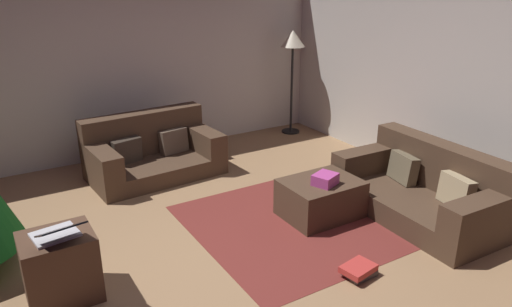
{
  "coord_description": "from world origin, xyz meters",
  "views": [
    {
      "loc": [
        -1.54,
        -3.15,
        2.33
      ],
      "look_at": [
        0.66,
        0.47,
        0.75
      ],
      "focal_mm": 33.64,
      "sensor_mm": 36.0,
      "label": 1
    }
  ],
  "objects_px": {
    "couch_right": "(425,190)",
    "book_stack": "(359,270)",
    "corner_lamp": "(293,46)",
    "ottoman": "(321,198)",
    "gift_box": "(325,179)",
    "couch_left": "(152,152)",
    "side_table": "(60,267)",
    "tv_remote": "(325,180)",
    "laptop": "(57,233)"
  },
  "relations": [
    {
      "from": "couch_right",
      "to": "book_stack",
      "type": "distance_m",
      "value": 1.43
    },
    {
      "from": "corner_lamp",
      "to": "ottoman",
      "type": "bearing_deg",
      "value": -119.01
    },
    {
      "from": "gift_box",
      "to": "ottoman",
      "type": "bearing_deg",
      "value": 75.18
    },
    {
      "from": "book_stack",
      "to": "couch_left",
      "type": "bearing_deg",
      "value": 103.0
    },
    {
      "from": "gift_box",
      "to": "book_stack",
      "type": "xyz_separation_m",
      "value": [
        -0.37,
        -0.93,
        -0.39
      ]
    },
    {
      "from": "couch_left",
      "to": "side_table",
      "type": "distance_m",
      "value": 2.47
    },
    {
      "from": "couch_right",
      "to": "corner_lamp",
      "type": "distance_m",
      "value": 3.19
    },
    {
      "from": "couch_right",
      "to": "side_table",
      "type": "distance_m",
      "value": 3.49
    },
    {
      "from": "ottoman",
      "to": "tv_remote",
      "type": "xyz_separation_m",
      "value": [
        0.03,
        -0.02,
        0.2
      ]
    },
    {
      "from": "side_table",
      "to": "laptop",
      "type": "bearing_deg",
      "value": -81.99
    },
    {
      "from": "tv_remote",
      "to": "corner_lamp",
      "type": "distance_m",
      "value": 2.96
    },
    {
      "from": "couch_right",
      "to": "laptop",
      "type": "bearing_deg",
      "value": 84.87
    },
    {
      "from": "laptop",
      "to": "side_table",
      "type": "bearing_deg",
      "value": 98.01
    },
    {
      "from": "ottoman",
      "to": "laptop",
      "type": "height_order",
      "value": "laptop"
    },
    {
      "from": "ottoman",
      "to": "gift_box",
      "type": "distance_m",
      "value": 0.26
    },
    {
      "from": "couch_left",
      "to": "laptop",
      "type": "bearing_deg",
      "value": 51.63
    },
    {
      "from": "couch_left",
      "to": "tv_remote",
      "type": "distance_m",
      "value": 2.29
    },
    {
      "from": "couch_right",
      "to": "side_table",
      "type": "height_order",
      "value": "couch_right"
    },
    {
      "from": "ottoman",
      "to": "tv_remote",
      "type": "distance_m",
      "value": 0.21
    },
    {
      "from": "ottoman",
      "to": "side_table",
      "type": "relative_size",
      "value": 1.42
    },
    {
      "from": "couch_right",
      "to": "corner_lamp",
      "type": "relative_size",
      "value": 1.1
    },
    {
      "from": "gift_box",
      "to": "couch_right",
      "type": "bearing_deg",
      "value": -24.93
    },
    {
      "from": "couch_left",
      "to": "ottoman",
      "type": "xyz_separation_m",
      "value": [
        1.08,
        -1.97,
        -0.09
      ]
    },
    {
      "from": "couch_left",
      "to": "tv_remote",
      "type": "xyz_separation_m",
      "value": [
        1.12,
        -1.99,
        0.12
      ]
    },
    {
      "from": "book_stack",
      "to": "ottoman",
      "type": "bearing_deg",
      "value": 68.6
    },
    {
      "from": "corner_lamp",
      "to": "book_stack",
      "type": "bearing_deg",
      "value": -116.89
    },
    {
      "from": "couch_right",
      "to": "side_table",
      "type": "relative_size",
      "value": 3.2
    },
    {
      "from": "gift_box",
      "to": "corner_lamp",
      "type": "height_order",
      "value": "corner_lamp"
    },
    {
      "from": "ottoman",
      "to": "couch_left",
      "type": "bearing_deg",
      "value": 118.78
    },
    {
      "from": "tv_remote",
      "to": "corner_lamp",
      "type": "height_order",
      "value": "corner_lamp"
    },
    {
      "from": "couch_left",
      "to": "tv_remote",
      "type": "bearing_deg",
      "value": 115.29
    },
    {
      "from": "couch_right",
      "to": "tv_remote",
      "type": "relative_size",
      "value": 10.82
    },
    {
      "from": "gift_box",
      "to": "tv_remote",
      "type": "height_order",
      "value": "gift_box"
    },
    {
      "from": "couch_right",
      "to": "corner_lamp",
      "type": "bearing_deg",
      "value": -6.5
    },
    {
      "from": "tv_remote",
      "to": "book_stack",
      "type": "xyz_separation_m",
      "value": [
        -0.43,
        -0.99,
        -0.34
      ]
    },
    {
      "from": "couch_right",
      "to": "book_stack",
      "type": "xyz_separation_m",
      "value": [
        -1.33,
        -0.49,
        -0.22
      ]
    },
    {
      "from": "ottoman",
      "to": "laptop",
      "type": "xyz_separation_m",
      "value": [
        -2.51,
        -0.11,
        0.4
      ]
    },
    {
      "from": "tv_remote",
      "to": "laptop",
      "type": "distance_m",
      "value": 2.55
    },
    {
      "from": "side_table",
      "to": "laptop",
      "type": "relative_size",
      "value": 1.15
    },
    {
      "from": "gift_box",
      "to": "couch_left",
      "type": "bearing_deg",
      "value": 117.36
    },
    {
      "from": "couch_right",
      "to": "ottoman",
      "type": "height_order",
      "value": "couch_right"
    },
    {
      "from": "book_stack",
      "to": "corner_lamp",
      "type": "relative_size",
      "value": 0.19
    },
    {
      "from": "gift_box",
      "to": "laptop",
      "type": "bearing_deg",
      "value": -179.34
    },
    {
      "from": "couch_left",
      "to": "laptop",
      "type": "height_order",
      "value": "couch_left"
    },
    {
      "from": "couch_left",
      "to": "book_stack",
      "type": "xyz_separation_m",
      "value": [
        0.69,
        -2.98,
        -0.23
      ]
    },
    {
      "from": "book_stack",
      "to": "corner_lamp",
      "type": "distance_m",
      "value": 4.09
    },
    {
      "from": "gift_box",
      "to": "side_table",
      "type": "bearing_deg",
      "value": 179.08
    },
    {
      "from": "gift_box",
      "to": "book_stack",
      "type": "height_order",
      "value": "gift_box"
    },
    {
      "from": "book_stack",
      "to": "side_table",
      "type": "bearing_deg",
      "value": 155.53
    },
    {
      "from": "couch_right",
      "to": "gift_box",
      "type": "bearing_deg",
      "value": 66.79
    }
  ]
}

